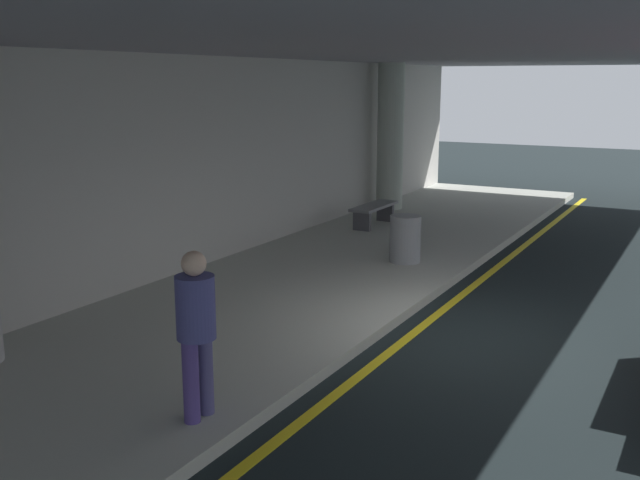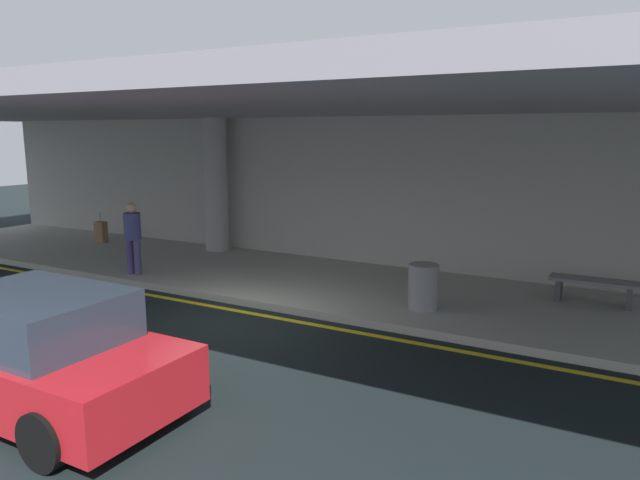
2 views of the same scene
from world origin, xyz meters
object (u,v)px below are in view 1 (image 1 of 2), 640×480
traveler_with_luggage (196,324)px  bench_metal (374,210)px  trash_bin_steel (405,239)px  support_column_left_mid (390,137)px

traveler_with_luggage → bench_metal: 9.90m
traveler_with_luggage → bench_metal: traveler_with_luggage is taller
traveler_with_luggage → trash_bin_steel: size_ratio=1.98×
support_column_left_mid → traveler_with_luggage: size_ratio=2.17×
bench_metal → support_column_left_mid: bearing=15.7°
trash_bin_steel → support_column_left_mid: bearing=26.8°
bench_metal → trash_bin_steel: size_ratio=1.88×
support_column_left_mid → trash_bin_steel: support_column_left_mid is taller
trash_bin_steel → traveler_with_luggage: bearing=-174.4°
support_column_left_mid → traveler_with_luggage: (-11.85, -3.22, -0.86)m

